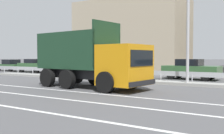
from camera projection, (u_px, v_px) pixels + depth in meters
ground_plane at (125, 86)px, 15.73m from camera, size 320.00×320.00×0.00m
lane_strip_0 at (69, 91)px, 13.25m from camera, size 53.47×0.16×0.01m
lane_strip_1 at (39, 96)px, 11.54m from camera, size 53.47×0.16×0.01m
median_island at (141, 81)px, 17.65m from camera, size 29.41×1.10×0.18m
median_guardrail at (147, 73)px, 18.39m from camera, size 53.47×0.09×0.78m
dump_truck at (101, 66)px, 14.23m from camera, size 7.01×3.17×3.62m
median_road_sign at (63, 63)px, 21.32m from camera, size 0.82×0.16×2.19m
parked_car_0 at (11, 65)px, 31.66m from camera, size 4.08×2.01×1.40m
parked_car_1 at (35, 66)px, 29.18m from camera, size 4.04×2.04×1.48m
parked_car_2 at (71, 67)px, 26.12m from camera, size 4.31×2.07×1.30m
parked_car_3 at (126, 68)px, 22.61m from camera, size 4.41×2.03×1.47m
parked_car_4 at (191, 69)px, 20.01m from camera, size 4.27×2.07×1.57m
background_building_0 at (131, 35)px, 39.13m from camera, size 16.07×8.37×9.93m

